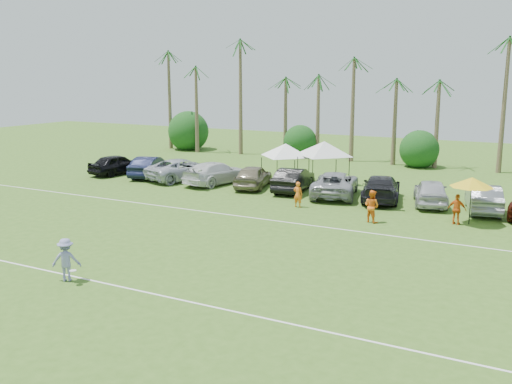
% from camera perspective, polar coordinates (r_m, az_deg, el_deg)
% --- Properties ---
extents(ground, '(120.00, 120.00, 0.00)m').
position_cam_1_polar(ground, '(23.19, -20.57, -9.61)').
color(ground, '#3B611D').
rests_on(ground, ground).
extents(field_lines, '(80.00, 12.10, 0.01)m').
position_cam_1_polar(field_lines, '(28.77, -8.67, -4.83)').
color(field_lines, white).
rests_on(field_lines, ground).
extents(palm_tree_0, '(2.40, 2.40, 8.90)m').
position_cam_1_polar(palm_tree_0, '(64.81, -8.94, 11.00)').
color(palm_tree_0, brown).
rests_on(palm_tree_0, ground).
extents(palm_tree_1, '(2.40, 2.40, 9.90)m').
position_cam_1_polar(palm_tree_1, '(61.97, -5.16, 11.87)').
color(palm_tree_1, brown).
rests_on(palm_tree_1, ground).
extents(palm_tree_2, '(2.40, 2.40, 10.90)m').
position_cam_1_polar(palm_tree_2, '(59.42, -1.01, 12.75)').
color(palm_tree_2, brown).
rests_on(palm_tree_2, ground).
extents(palm_tree_3, '(2.40, 2.40, 11.90)m').
position_cam_1_polar(palm_tree_3, '(57.63, 2.58, 13.62)').
color(palm_tree_3, brown).
rests_on(palm_tree_3, ground).
extents(palm_tree_4, '(2.40, 2.40, 8.90)m').
position_cam_1_polar(palm_tree_4, '(56.02, 6.33, 10.98)').
color(palm_tree_4, brown).
rests_on(palm_tree_4, ground).
extents(palm_tree_5, '(2.40, 2.40, 9.90)m').
position_cam_1_polar(palm_tree_5, '(54.68, 10.33, 11.76)').
color(palm_tree_5, brown).
rests_on(palm_tree_5, ground).
extents(palm_tree_6, '(2.40, 2.40, 10.90)m').
position_cam_1_polar(palm_tree_6, '(53.63, 14.54, 12.50)').
color(palm_tree_6, brown).
rests_on(palm_tree_6, ground).
extents(palm_tree_7, '(2.40, 2.40, 11.90)m').
position_cam_1_polar(palm_tree_7, '(52.86, 18.92, 13.19)').
color(palm_tree_7, brown).
rests_on(palm_tree_7, ground).
extents(palm_tree_8, '(2.40, 2.40, 8.90)m').
position_cam_1_polar(palm_tree_8, '(52.26, 24.23, 9.99)').
color(palm_tree_8, brown).
rests_on(palm_tree_8, ground).
extents(bush_tree_0, '(4.00, 4.00, 4.00)m').
position_cam_1_polar(bush_tree_0, '(64.21, -6.08, 5.99)').
color(bush_tree_0, brown).
rests_on(bush_tree_0, ground).
extents(bush_tree_1, '(4.00, 4.00, 4.00)m').
position_cam_1_polar(bush_tree_1, '(58.05, 4.72, 5.41)').
color(bush_tree_1, brown).
rests_on(bush_tree_1, ground).
extents(bush_tree_2, '(4.00, 4.00, 4.00)m').
position_cam_1_polar(bush_tree_2, '(54.53, 16.44, 4.57)').
color(bush_tree_2, brown).
rests_on(bush_tree_2, ground).
extents(sideline_player_a, '(0.60, 0.40, 1.61)m').
position_cam_1_polar(sideline_player_a, '(35.47, 4.22, -0.25)').
color(sideline_player_a, orange).
rests_on(sideline_player_a, ground).
extents(sideline_player_b, '(1.07, 0.95, 1.83)m').
position_cam_1_polar(sideline_player_b, '(32.40, 11.49, -1.40)').
color(sideline_player_b, orange).
rests_on(sideline_player_b, ground).
extents(sideline_player_c, '(1.04, 0.54, 1.70)m').
position_cam_1_polar(sideline_player_c, '(33.17, 19.46, -1.65)').
color(sideline_player_c, orange).
rests_on(sideline_player_c, ground).
extents(canopy_tent_left, '(4.24, 4.24, 3.43)m').
position_cam_1_polar(canopy_tent_left, '(43.60, 2.99, 4.86)').
color(canopy_tent_left, black).
rests_on(canopy_tent_left, ground).
extents(canopy_tent_right, '(4.61, 4.61, 3.74)m').
position_cam_1_polar(canopy_tent_right, '(43.08, 6.86, 5.05)').
color(canopy_tent_right, black).
rests_on(canopy_tent_right, ground).
extents(market_umbrella, '(2.36, 2.36, 2.63)m').
position_cam_1_polar(market_umbrella, '(33.19, 20.79, 0.93)').
color(market_umbrella, black).
rests_on(market_umbrella, ground).
extents(frisbee_player, '(1.36, 1.15, 1.76)m').
position_cam_1_polar(frisbee_player, '(24.09, -18.45, -6.45)').
color(frisbee_player, '#8182B7').
rests_on(frisbee_player, ground).
extents(parked_car_0, '(2.86, 5.19, 1.67)m').
position_cam_1_polar(parked_car_0, '(48.43, -13.71, 2.71)').
color(parked_car_0, black).
rests_on(parked_car_0, ground).
extents(parked_car_1, '(3.04, 5.36, 1.67)m').
position_cam_1_polar(parked_car_1, '(46.66, -10.55, 2.52)').
color(parked_car_1, black).
rests_on(parked_car_1, ground).
extents(parked_car_2, '(4.59, 6.59, 1.67)m').
position_cam_1_polar(parked_car_2, '(44.87, -7.32, 2.26)').
color(parked_car_2, '#B4B8C4').
rests_on(parked_car_2, ground).
extents(parked_car_3, '(3.45, 6.12, 1.67)m').
position_cam_1_polar(parked_car_3, '(43.01, -4.01, 1.91)').
color(parked_car_3, silver).
rests_on(parked_car_3, ground).
extents(parked_car_4, '(3.02, 5.23, 1.67)m').
position_cam_1_polar(parked_car_4, '(41.49, -0.28, 1.58)').
color(parked_car_4, '#786F56').
rests_on(parked_car_4, ground).
extents(parked_car_5, '(2.37, 5.25, 1.67)m').
position_cam_1_polar(parked_car_5, '(40.26, 3.77, 1.24)').
color(parked_car_5, black).
rests_on(parked_car_5, ground).
extents(parked_car_6, '(4.08, 6.49, 1.67)m').
position_cam_1_polar(parked_car_6, '(38.98, 7.92, 0.81)').
color(parked_car_6, '#95969C').
rests_on(parked_car_6, ground).
extents(parked_car_7, '(3.54, 6.14, 1.67)m').
position_cam_1_polar(parked_car_7, '(38.10, 12.39, 0.40)').
color(parked_car_7, black).
rests_on(parked_car_7, ground).
extents(parked_car_8, '(3.13, 5.25, 1.67)m').
position_cam_1_polar(parked_car_8, '(37.60, 17.09, -0.00)').
color(parked_car_8, '#B4B5BB').
rests_on(parked_car_8, ground).
extents(parked_car_9, '(2.79, 5.33, 1.67)m').
position_cam_1_polar(parked_car_9, '(36.82, 21.79, -0.57)').
color(parked_car_9, slate).
rests_on(parked_car_9, ground).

